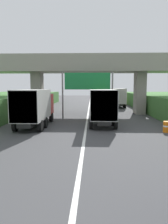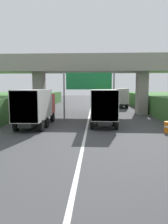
# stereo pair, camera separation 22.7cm
# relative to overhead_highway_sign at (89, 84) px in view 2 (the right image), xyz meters

# --- Properties ---
(lane_centre_stripe) EXTENTS (0.20, 94.67, 0.01)m
(lane_centre_stripe) POSITION_rel_overhead_highway_sign_xyz_m (0.00, -1.69, -3.99)
(lane_centre_stripe) COLOR white
(lane_centre_stripe) RESTS_ON ground
(overpass_bridge) EXTENTS (40.00, 4.80, 7.90)m
(overpass_bridge) POSITION_rel_overhead_highway_sign_xyz_m (0.00, 5.14, 1.98)
(overpass_bridge) COLOR gray
(overpass_bridge) RESTS_ON ground
(overhead_highway_sign) EXTENTS (5.88, 0.18, 5.40)m
(overhead_highway_sign) POSITION_rel_overhead_highway_sign_xyz_m (0.00, 0.00, 0.00)
(overhead_highway_sign) COLOR slate
(overhead_highway_sign) RESTS_ON ground
(truck_green) EXTENTS (2.44, 7.30, 3.44)m
(truck_green) POSITION_rel_overhead_highway_sign_xyz_m (5.20, 14.90, -2.06)
(truck_green) COLOR black
(truck_green) RESTS_ON ground
(truck_red) EXTENTS (2.44, 7.30, 3.44)m
(truck_red) POSITION_rel_overhead_highway_sign_xyz_m (-4.75, -5.01, -2.06)
(truck_red) COLOR black
(truck_red) RESTS_ON ground
(truck_yellow) EXTENTS (2.44, 7.30, 3.44)m
(truck_yellow) POSITION_rel_overhead_highway_sign_xyz_m (1.53, -3.77, -2.06)
(truck_yellow) COLOR black
(truck_yellow) RESTS_ON ground
(car_orange) EXTENTS (1.86, 4.10, 1.72)m
(car_orange) POSITION_rel_overhead_highway_sign_xyz_m (5.14, 20.82, -3.14)
(car_orange) COLOR orange
(car_orange) RESTS_ON ground
(construction_barrel_3) EXTENTS (0.57, 0.57, 0.90)m
(construction_barrel_3) POSITION_rel_overhead_highway_sign_xyz_m (6.62, -7.15, -3.54)
(construction_barrel_3) COLOR orange
(construction_barrel_3) RESTS_ON ground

